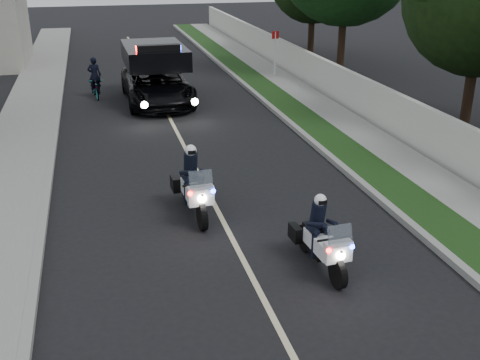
# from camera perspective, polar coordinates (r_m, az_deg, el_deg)

# --- Properties ---
(ground) EXTENTS (120.00, 120.00, 0.00)m
(ground) POSITION_cam_1_polar(r_m,az_deg,el_deg) (10.40, 3.24, -13.32)
(ground) COLOR black
(ground) RESTS_ON ground
(curb_right) EXTENTS (0.20, 60.00, 0.15)m
(curb_right) POSITION_cam_1_polar(r_m,az_deg,el_deg) (20.18, 5.92, 4.75)
(curb_right) COLOR gray
(curb_right) RESTS_ON ground
(grass_verge) EXTENTS (1.20, 60.00, 0.16)m
(grass_verge) POSITION_cam_1_polar(r_m,az_deg,el_deg) (20.43, 7.78, 4.89)
(grass_verge) COLOR #193814
(grass_verge) RESTS_ON ground
(sidewalk_right) EXTENTS (1.40, 60.00, 0.16)m
(sidewalk_right) POSITION_cam_1_polar(r_m,az_deg,el_deg) (20.94, 11.10, 5.10)
(sidewalk_right) COLOR gray
(sidewalk_right) RESTS_ON ground
(property_wall) EXTENTS (0.22, 60.00, 1.50)m
(property_wall) POSITION_cam_1_polar(r_m,az_deg,el_deg) (21.20, 13.70, 6.98)
(property_wall) COLOR beige
(property_wall) RESTS_ON ground
(curb_left) EXTENTS (0.20, 60.00, 0.15)m
(curb_left) POSITION_cam_1_polar(r_m,az_deg,el_deg) (19.08, -17.94, 2.75)
(curb_left) COLOR gray
(curb_left) RESTS_ON ground
(sidewalk_left) EXTENTS (2.00, 60.00, 0.16)m
(sidewalk_left) POSITION_cam_1_polar(r_m,az_deg,el_deg) (19.19, -21.21, 2.44)
(sidewalk_left) COLOR gray
(sidewalk_left) RESTS_ON ground
(lane_marking) EXTENTS (0.12, 50.00, 0.01)m
(lane_marking) POSITION_cam_1_polar(r_m,az_deg,el_deg) (19.23, -5.67, 3.66)
(lane_marking) COLOR #BFB78C
(lane_marking) RESTS_ON ground
(police_moto_left) EXTENTS (0.80, 2.05, 1.72)m
(police_moto_left) POSITION_cam_1_polar(r_m,az_deg,el_deg) (14.09, -4.53, -3.34)
(police_moto_left) COLOR silver
(police_moto_left) RESTS_ON ground
(police_moto_right) EXTENTS (0.76, 1.87, 1.56)m
(police_moto_right) POSITION_cam_1_polar(r_m,az_deg,el_deg) (11.93, 7.82, -8.48)
(police_moto_right) COLOR silver
(police_moto_right) RESTS_ON ground
(police_suv) EXTENTS (2.66, 5.61, 2.71)m
(police_suv) POSITION_cam_1_polar(r_m,az_deg,el_deg) (24.47, -8.06, 7.54)
(police_suv) COLOR black
(police_suv) RESTS_ON ground
(bicycle) EXTENTS (0.74, 1.66, 0.84)m
(bicycle) POSITION_cam_1_polar(r_m,az_deg,el_deg) (25.85, -13.93, 7.88)
(bicycle) COLOR black
(bicycle) RESTS_ON ground
(cyclist) EXTENTS (0.59, 0.43, 1.52)m
(cyclist) POSITION_cam_1_polar(r_m,az_deg,el_deg) (25.85, -13.93, 7.88)
(cyclist) COLOR black
(cyclist) RESTS_ON ground
(sign_post) EXTENTS (0.41, 0.41, 2.34)m
(sign_post) POSITION_cam_1_polar(r_m,az_deg,el_deg) (29.03, 3.41, 9.98)
(sign_post) COLOR #A71A0B
(sign_post) RESTS_ON ground
(tree_right_c) EXTENTS (5.70, 5.70, 8.77)m
(tree_right_c) POSITION_cam_1_polar(r_m,az_deg,el_deg) (22.16, 21.12, 4.74)
(tree_right_c) COLOR black
(tree_right_c) RESTS_ON ground
(tree_right_d) EXTENTS (7.96, 7.96, 11.12)m
(tree_right_d) POSITION_cam_1_polar(r_m,az_deg,el_deg) (29.98, 9.74, 10.09)
(tree_right_d) COLOR #154015
(tree_right_d) RESTS_ON ground
(tree_right_e) EXTENTS (5.91, 5.91, 8.46)m
(tree_right_e) POSITION_cam_1_polar(r_m,az_deg,el_deg) (35.68, 6.92, 12.11)
(tree_right_e) COLOR #173310
(tree_right_e) RESTS_ON ground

